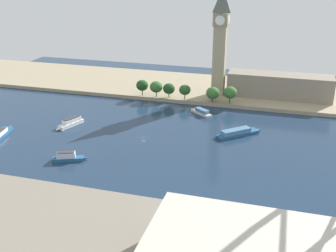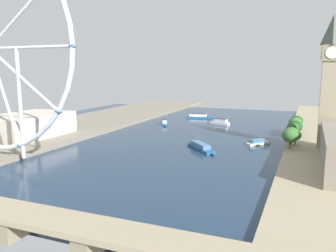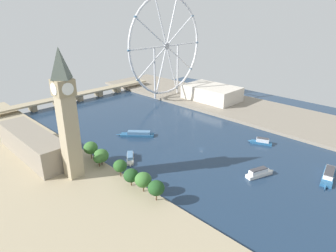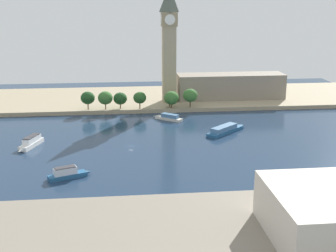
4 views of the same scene
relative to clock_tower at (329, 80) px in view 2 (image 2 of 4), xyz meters
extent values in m
plane|color=#1E334C|center=(101.68, -33.31, -49.27)|extent=(412.41, 412.41, 0.00)
cube|color=gray|center=(222.89, -33.31, -47.77)|extent=(90.00, 520.00, 3.00)
cube|color=tan|center=(0.00, 0.00, -16.86)|extent=(10.27, 10.27, 58.82)
cube|color=#928260|center=(0.00, 0.00, 17.82)|extent=(11.91, 11.91, 10.53)
pyramid|color=#4C564C|center=(0.00, 0.00, 32.97)|extent=(10.78, 10.78, 19.77)
cylinder|color=white|center=(0.00, 6.16, 17.82)|extent=(7.80, 0.50, 7.80)
cylinder|color=white|center=(0.00, -6.16, 17.82)|extent=(7.80, 0.50, 7.80)
cylinder|color=white|center=(6.16, 0.00, 17.82)|extent=(0.50, 7.80, 7.80)
cylinder|color=#513823|center=(20.86, -62.62, -43.97)|extent=(0.80, 0.80, 4.61)
ellipsoid|color=#1E471E|center=(20.86, -62.62, -37.51)|extent=(10.37, 10.37, 9.34)
cylinder|color=#513823|center=(21.55, -49.70, -44.14)|extent=(0.80, 0.80, 4.26)
ellipsoid|color=#386B2D|center=(21.55, -49.70, -37.65)|extent=(10.91, 10.91, 9.81)
cylinder|color=#513823|center=(20.33, -38.74, -44.48)|extent=(0.80, 0.80, 3.58)
ellipsoid|color=#1E471E|center=(20.33, -38.74, -38.64)|extent=(10.11, 10.11, 9.10)
cylinder|color=#513823|center=(22.22, -24.29, -44.04)|extent=(0.80, 0.80, 4.47)
ellipsoid|color=#285623|center=(22.22, -24.29, -37.94)|extent=(9.64, 9.64, 8.68)
cylinder|color=#513823|center=(22.30, -0.56, -44.69)|extent=(0.80, 0.80, 3.15)
ellipsoid|color=#386B2D|center=(22.30, -0.56, -38.63)|extent=(11.22, 11.22, 10.09)
cylinder|color=#513823|center=(19.28, -1.68, -44.41)|extent=(0.80, 0.80, 3.72)
ellipsoid|color=#386B2D|center=(19.28, -1.68, -39.35)|extent=(7.99, 7.99, 7.19)
cylinder|color=#513823|center=(22.13, 13.70, -43.84)|extent=(0.80, 0.80, 4.87)
ellipsoid|color=#386B2D|center=(22.13, 13.70, -37.02)|extent=(10.96, 10.96, 9.86)
cylinder|color=silver|center=(168.21, 100.82, 37.55)|extent=(50.62, 1.79, 37.46)
cylinder|color=silver|center=(162.36, 100.82, 19.54)|extent=(61.27, 1.79, 1.79)
cylinder|color=silver|center=(168.21, 100.82, 1.53)|extent=(50.62, 1.79, 37.46)
cylinder|color=silver|center=(183.53, 100.82, -9.60)|extent=(20.63, 1.79, 58.83)
ellipsoid|color=teal|center=(131.72, 100.82, 19.54)|extent=(4.80, 3.20, 3.20)
ellipsoid|color=teal|center=(143.43, 100.82, -16.48)|extent=(4.80, 3.20, 3.20)
ellipsoid|color=teal|center=(174.06, 100.82, -38.74)|extent=(4.80, 3.20, 3.20)
cylinder|color=silver|center=(171.55, 100.82, -13.37)|extent=(2.40, 2.40, 65.81)
cube|color=beige|center=(221.07, 46.18, -37.40)|extent=(44.27, 68.88, 17.75)
cube|color=tan|center=(101.68, 174.73, -40.97)|extent=(224.41, 14.91, 2.00)
cube|color=gray|center=(71.20, 174.73, -45.62)|extent=(6.00, 13.42, 7.30)
cube|color=gray|center=(101.68, 174.73, -45.62)|extent=(6.00, 13.42, 7.30)
cube|color=white|center=(96.34, -91.19, -47.98)|extent=(21.64, 12.03, 2.59)
cone|color=white|center=(107.88, -95.26, -47.98)|extent=(4.43, 3.70, 2.59)
cube|color=white|center=(95.35, -90.84, -45.18)|extent=(15.24, 9.07, 3.02)
cube|color=#38383D|center=(95.35, -90.84, -43.39)|extent=(13.79, 8.39, 0.56)
cube|color=beige|center=(45.77, -5.05, -48.34)|extent=(16.55, 19.03, 1.86)
cone|color=beige|center=(38.51, -14.26, -48.34)|extent=(3.71, 4.00, 1.86)
cube|color=teal|center=(46.40, -4.26, -46.11)|extent=(11.06, 12.39, 2.61)
cube|color=#235684|center=(147.58, -65.32, -48.21)|extent=(11.59, 18.86, 2.12)
cone|color=#235684|center=(143.53, -55.47, -48.21)|extent=(3.22, 3.86, 2.12)
cube|color=silver|center=(147.93, -66.17, -45.48)|extent=(8.04, 11.70, 3.34)
cube|color=#38383D|center=(147.93, -66.17, -43.61)|extent=(7.44, 10.62, 0.40)
cube|color=#235684|center=(80.43, 27.77, -48.30)|extent=(26.50, 28.08, 1.95)
cone|color=#235684|center=(68.06, 41.32, -48.30)|extent=(5.27, 5.51, 1.95)
cube|color=teal|center=(81.49, 26.61, -45.88)|extent=(18.71, 19.70, 2.87)
cube|color=#235684|center=(129.81, -127.76, -48.29)|extent=(32.45, 13.54, 1.97)
cone|color=#235684|center=(111.81, -131.45, -48.29)|extent=(5.97, 3.07, 1.97)
cube|color=white|center=(131.36, -127.44, -45.99)|extent=(20.81, 10.05, 2.63)
cube|color=#38383D|center=(131.36, -127.44, -44.48)|extent=(18.79, 9.37, 0.39)
camera|label=1|loc=(343.88, 54.05, 62.09)|focal=43.99mm
camera|label=2|loc=(11.81, 257.74, 7.01)|focal=36.99mm
camera|label=3|loc=(-81.86, -174.79, 63.69)|focal=31.43mm
camera|label=4|loc=(361.97, -38.96, 36.76)|focal=49.97mm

